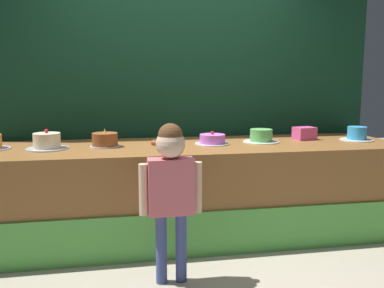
{
  "coord_description": "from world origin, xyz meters",
  "views": [
    {
      "loc": [
        -0.62,
        -3.06,
        1.39
      ],
      "look_at": [
        0.01,
        0.31,
        0.86
      ],
      "focal_mm": 38.67,
      "sensor_mm": 36.0,
      "label": 1
    }
  ],
  "objects_px": {
    "pink_box": "(304,133)",
    "donut": "(159,142)",
    "cake_left": "(47,142)",
    "cake_center_left": "(105,140)",
    "cake_far_right": "(357,134)",
    "cake_right": "(261,136)",
    "cake_center_right": "(212,140)",
    "child_figure": "(171,181)"
  },
  "relations": [
    {
      "from": "pink_box",
      "to": "donut",
      "type": "distance_m",
      "value": 1.42
    },
    {
      "from": "cake_left",
      "to": "cake_center_left",
      "type": "relative_size",
      "value": 1.32
    },
    {
      "from": "cake_center_left",
      "to": "cake_far_right",
      "type": "height_order",
      "value": "cake_center_left"
    },
    {
      "from": "pink_box",
      "to": "cake_center_left",
      "type": "bearing_deg",
      "value": -176.83
    },
    {
      "from": "donut",
      "to": "cake_right",
      "type": "bearing_deg",
      "value": -1.7
    },
    {
      "from": "donut",
      "to": "cake_center_right",
      "type": "distance_m",
      "value": 0.48
    },
    {
      "from": "pink_box",
      "to": "cake_right",
      "type": "relative_size",
      "value": 0.58
    },
    {
      "from": "pink_box",
      "to": "child_figure",
      "type": "bearing_deg",
      "value": -145.04
    },
    {
      "from": "cake_far_right",
      "to": "pink_box",
      "type": "bearing_deg",
      "value": 163.86
    },
    {
      "from": "pink_box",
      "to": "cake_far_right",
      "type": "height_order",
      "value": "cake_far_right"
    },
    {
      "from": "cake_left",
      "to": "cake_right",
      "type": "relative_size",
      "value": 1.04
    },
    {
      "from": "donut",
      "to": "child_figure",
      "type": "bearing_deg",
      "value": -91.46
    },
    {
      "from": "pink_box",
      "to": "cake_far_right",
      "type": "relative_size",
      "value": 0.62
    },
    {
      "from": "pink_box",
      "to": "cake_center_left",
      "type": "relative_size",
      "value": 0.74
    },
    {
      "from": "donut",
      "to": "cake_left",
      "type": "xyz_separation_m",
      "value": [
        -0.94,
        -0.07,
        0.04
      ]
    },
    {
      "from": "child_figure",
      "to": "pink_box",
      "type": "distance_m",
      "value": 1.77
    },
    {
      "from": "cake_center_right",
      "to": "cake_far_right",
      "type": "relative_size",
      "value": 1.02
    },
    {
      "from": "donut",
      "to": "cake_center_left",
      "type": "height_order",
      "value": "cake_center_left"
    },
    {
      "from": "child_figure",
      "to": "cake_center_right",
      "type": "distance_m",
      "value": 1.02
    },
    {
      "from": "cake_center_left",
      "to": "cake_right",
      "type": "height_order",
      "value": "cake_center_left"
    },
    {
      "from": "pink_box",
      "to": "donut",
      "type": "height_order",
      "value": "pink_box"
    },
    {
      "from": "cake_center_left",
      "to": "cake_center_right",
      "type": "xyz_separation_m",
      "value": [
        0.94,
        -0.02,
        -0.02
      ]
    },
    {
      "from": "child_figure",
      "to": "cake_center_right",
      "type": "bearing_deg",
      "value": 60.61
    },
    {
      "from": "child_figure",
      "to": "cake_center_left",
      "type": "bearing_deg",
      "value": 116.4
    },
    {
      "from": "child_figure",
      "to": "pink_box",
      "type": "relative_size",
      "value": 5.77
    },
    {
      "from": "donut",
      "to": "cake_center_right",
      "type": "bearing_deg",
      "value": -7.82
    },
    {
      "from": "pink_box",
      "to": "cake_right",
      "type": "height_order",
      "value": "same"
    },
    {
      "from": "pink_box",
      "to": "cake_left",
      "type": "bearing_deg",
      "value": -176.75
    },
    {
      "from": "cake_left",
      "to": "donut",
      "type": "bearing_deg",
      "value": 4.39
    },
    {
      "from": "cake_right",
      "to": "cake_left",
      "type": "bearing_deg",
      "value": -178.65
    },
    {
      "from": "cake_center_left",
      "to": "pink_box",
      "type": "bearing_deg",
      "value": 3.17
    },
    {
      "from": "child_figure",
      "to": "cake_right",
      "type": "distance_m",
      "value": 1.34
    },
    {
      "from": "cake_center_left",
      "to": "cake_center_right",
      "type": "height_order",
      "value": "cake_center_left"
    },
    {
      "from": "donut",
      "to": "cake_far_right",
      "type": "height_order",
      "value": "cake_far_right"
    },
    {
      "from": "cake_center_left",
      "to": "cake_far_right",
      "type": "xyz_separation_m",
      "value": [
        2.36,
        -0.03,
        -0.0
      ]
    },
    {
      "from": "child_figure",
      "to": "donut",
      "type": "xyz_separation_m",
      "value": [
        0.02,
        0.95,
        0.13
      ]
    },
    {
      "from": "cake_center_right",
      "to": "cake_right",
      "type": "relative_size",
      "value": 0.94
    },
    {
      "from": "cake_center_right",
      "to": "cake_far_right",
      "type": "bearing_deg",
      "value": -0.42
    },
    {
      "from": "cake_center_left",
      "to": "cake_far_right",
      "type": "bearing_deg",
      "value": -0.77
    },
    {
      "from": "cake_center_right",
      "to": "cake_far_right",
      "type": "xyz_separation_m",
      "value": [
        1.42,
        -0.01,
        0.02
      ]
    },
    {
      "from": "donut",
      "to": "cake_center_left",
      "type": "distance_m",
      "value": 0.48
    },
    {
      "from": "child_figure",
      "to": "cake_center_right",
      "type": "xyz_separation_m",
      "value": [
        0.5,
        0.88,
        0.15
      ]
    }
  ]
}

